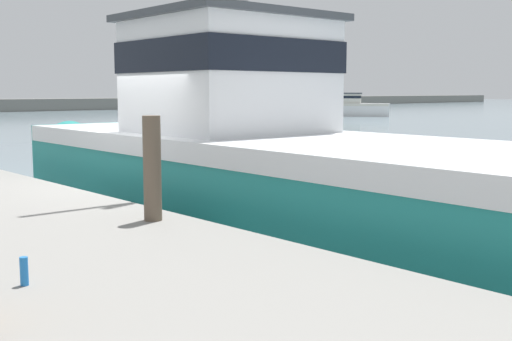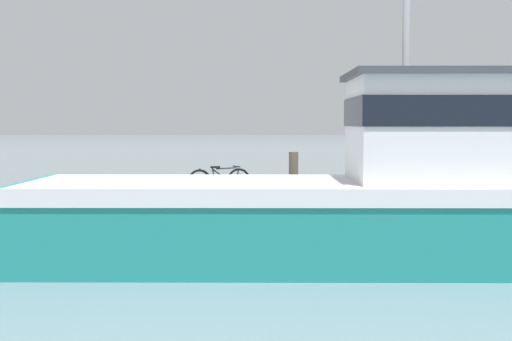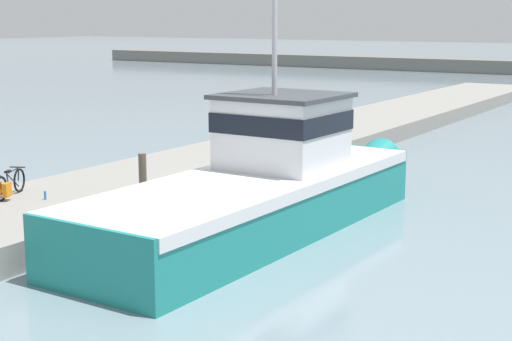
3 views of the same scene
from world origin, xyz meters
name	(u,v)px [view 1 (image 1 of 3)]	position (x,y,z in m)	size (l,w,h in m)	color
ground_plane	(149,225)	(0.00, 0.00, 0.00)	(320.00, 320.00, 0.00)	gray
far_shoreline	(81,104)	(30.00, 62.77, 0.67)	(180.00, 5.00, 1.34)	slate
fishing_boat_main	(263,154)	(1.36, -1.35, 1.21)	(3.88, 14.04, 9.79)	teal
boat_white_moored	(352,107)	(38.90, 28.17, 0.84)	(5.14, 6.26, 2.09)	silver
mooring_post	(152,168)	(-1.65, -2.73, 1.35)	(0.21, 0.21, 1.23)	brown
water_bottle_on_curb	(24,271)	(-3.79, -4.23, 0.84)	(0.06, 0.06, 0.23)	blue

